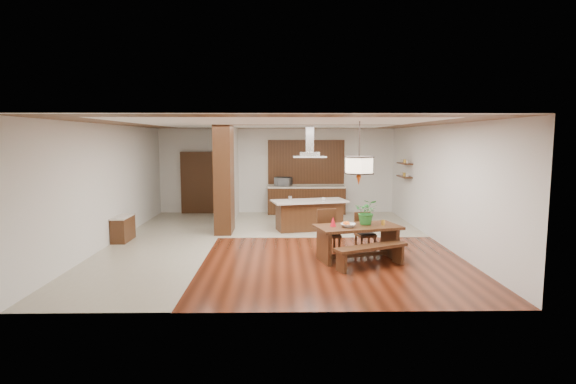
{
  "coord_description": "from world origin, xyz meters",
  "views": [
    {
      "loc": [
        0.1,
        -10.85,
        2.55
      ],
      "look_at": [
        0.3,
        0.0,
        1.25
      ],
      "focal_mm": 28.0,
      "sensor_mm": 36.0,
      "label": 1
    }
  ],
  "objects_px": {
    "dining_chair_left": "(329,233)",
    "pendant_lantern": "(359,153)",
    "hallway_console": "(123,229)",
    "dining_table": "(358,235)",
    "dining_chair_right": "(365,233)",
    "foliage_plant": "(367,212)",
    "fruit_bowl": "(348,225)",
    "kitchen_island": "(309,215)",
    "microwave": "(283,182)",
    "island_cup": "(324,199)",
    "range_hood": "(310,141)",
    "dining_bench": "(371,257)"
  },
  "relations": [
    {
      "from": "pendant_lantern",
      "to": "dining_chair_left",
      "type": "bearing_deg",
      "value": 144.15
    },
    {
      "from": "hallway_console",
      "to": "dining_table",
      "type": "distance_m",
      "value": 5.84
    },
    {
      "from": "dining_table",
      "to": "fruit_bowl",
      "type": "xyz_separation_m",
      "value": [
        -0.23,
        -0.15,
        0.23
      ]
    },
    {
      "from": "pendant_lantern",
      "to": "kitchen_island",
      "type": "xyz_separation_m",
      "value": [
        -0.82,
        3.09,
        -1.81
      ]
    },
    {
      "from": "dining_chair_left",
      "to": "range_hood",
      "type": "bearing_deg",
      "value": 84.21
    },
    {
      "from": "kitchen_island",
      "to": "microwave",
      "type": "distance_m",
      "value": 2.93
    },
    {
      "from": "dining_chair_right",
      "to": "foliage_plant",
      "type": "xyz_separation_m",
      "value": [
        -0.08,
        -0.51,
        0.56
      ]
    },
    {
      "from": "fruit_bowl",
      "to": "kitchen_island",
      "type": "height_order",
      "value": "kitchen_island"
    },
    {
      "from": "foliage_plant",
      "to": "kitchen_island",
      "type": "relative_size",
      "value": 0.25
    },
    {
      "from": "dining_chair_left",
      "to": "fruit_bowl",
      "type": "relative_size",
      "value": 3.27
    },
    {
      "from": "dining_chair_left",
      "to": "pendant_lantern",
      "type": "xyz_separation_m",
      "value": [
        0.56,
        -0.4,
        1.75
      ]
    },
    {
      "from": "dining_bench",
      "to": "range_hood",
      "type": "distance_m",
      "value": 4.44
    },
    {
      "from": "kitchen_island",
      "to": "dining_bench",
      "type": "bearing_deg",
      "value": -88.49
    },
    {
      "from": "dining_table",
      "to": "microwave",
      "type": "distance_m",
      "value": 6.07
    },
    {
      "from": "fruit_bowl",
      "to": "kitchen_island",
      "type": "distance_m",
      "value": 3.31
    },
    {
      "from": "hallway_console",
      "to": "dining_table",
      "type": "xyz_separation_m",
      "value": [
        5.55,
        -1.81,
        0.22
      ]
    },
    {
      "from": "hallway_console",
      "to": "foliage_plant",
      "type": "height_order",
      "value": "foliage_plant"
    },
    {
      "from": "dining_bench",
      "to": "kitchen_island",
      "type": "xyz_separation_m",
      "value": [
        -0.98,
        3.7,
        0.21
      ]
    },
    {
      "from": "range_hood",
      "to": "kitchen_island",
      "type": "bearing_deg",
      "value": -90.0
    },
    {
      "from": "hallway_console",
      "to": "range_hood",
      "type": "relative_size",
      "value": 0.98
    },
    {
      "from": "foliage_plant",
      "to": "range_hood",
      "type": "relative_size",
      "value": 0.6
    },
    {
      "from": "dining_chair_left",
      "to": "pendant_lantern",
      "type": "height_order",
      "value": "pendant_lantern"
    },
    {
      "from": "pendant_lantern",
      "to": "fruit_bowl",
      "type": "bearing_deg",
      "value": -147.07
    },
    {
      "from": "hallway_console",
      "to": "kitchen_island",
      "type": "bearing_deg",
      "value": 15.11
    },
    {
      "from": "hallway_console",
      "to": "range_hood",
      "type": "height_order",
      "value": "range_hood"
    },
    {
      "from": "dining_bench",
      "to": "fruit_bowl",
      "type": "relative_size",
      "value": 5.23
    },
    {
      "from": "dining_table",
      "to": "microwave",
      "type": "bearing_deg",
      "value": 104.59
    },
    {
      "from": "island_cup",
      "to": "dining_chair_left",
      "type": "bearing_deg",
      "value": -92.8
    },
    {
      "from": "kitchen_island",
      "to": "dining_chair_right",
      "type": "bearing_deg",
      "value": -79.2
    },
    {
      "from": "microwave",
      "to": "dining_chair_right",
      "type": "bearing_deg",
      "value": -48.68
    },
    {
      "from": "pendant_lantern",
      "to": "microwave",
      "type": "relative_size",
      "value": 2.46
    },
    {
      "from": "range_hood",
      "to": "hallway_console",
      "type": "bearing_deg",
      "value": -164.85
    },
    {
      "from": "dining_table",
      "to": "kitchen_island",
      "type": "xyz_separation_m",
      "value": [
        -0.82,
        3.09,
        -0.1
      ]
    },
    {
      "from": "dining_table",
      "to": "kitchen_island",
      "type": "height_order",
      "value": "kitchen_island"
    },
    {
      "from": "dining_chair_right",
      "to": "microwave",
      "type": "distance_m",
      "value": 5.57
    },
    {
      "from": "dining_bench",
      "to": "foliage_plant",
      "type": "xyz_separation_m",
      "value": [
        0.05,
        0.73,
        0.78
      ]
    },
    {
      "from": "dining_chair_right",
      "to": "kitchen_island",
      "type": "relative_size",
      "value": 0.4
    },
    {
      "from": "microwave",
      "to": "dining_bench",
      "type": "bearing_deg",
      "value": -53.15
    },
    {
      "from": "dining_bench",
      "to": "kitchen_island",
      "type": "relative_size",
      "value": 0.72
    },
    {
      "from": "island_cup",
      "to": "microwave",
      "type": "relative_size",
      "value": 0.21
    },
    {
      "from": "dining_table",
      "to": "range_hood",
      "type": "height_order",
      "value": "range_hood"
    },
    {
      "from": "dining_chair_left",
      "to": "range_hood",
      "type": "xyz_separation_m",
      "value": [
        -0.26,
        2.69,
        1.97
      ]
    },
    {
      "from": "island_cup",
      "to": "pendant_lantern",
      "type": "bearing_deg",
      "value": -81.65
    },
    {
      "from": "hallway_console",
      "to": "pendant_lantern",
      "type": "relative_size",
      "value": 0.67
    },
    {
      "from": "foliage_plant",
      "to": "fruit_bowl",
      "type": "bearing_deg",
      "value": -148.38
    },
    {
      "from": "foliage_plant",
      "to": "range_hood",
      "type": "bearing_deg",
      "value": 109.07
    },
    {
      "from": "dining_chair_right",
      "to": "island_cup",
      "type": "bearing_deg",
      "value": 93.47
    },
    {
      "from": "fruit_bowl",
      "to": "kitchen_island",
      "type": "xyz_separation_m",
      "value": [
        -0.59,
        3.24,
        -0.33
      ]
    },
    {
      "from": "microwave",
      "to": "fruit_bowl",
      "type": "bearing_deg",
      "value": -55.58
    },
    {
      "from": "hallway_console",
      "to": "foliage_plant",
      "type": "bearing_deg",
      "value": -16.37
    }
  ]
}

